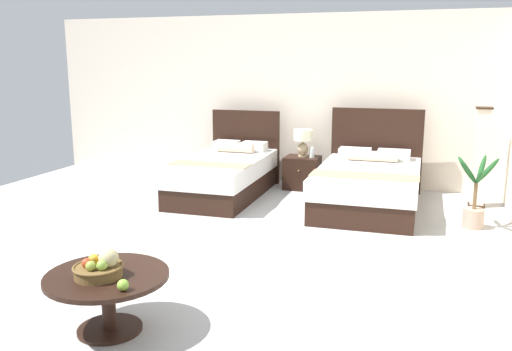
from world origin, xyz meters
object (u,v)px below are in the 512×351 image
Objects in this scene: bed_near_window at (225,174)px; nightstand at (302,173)px; vase at (312,152)px; bed_near_corner at (368,185)px; floor_lamp_corner at (480,158)px; coffee_table at (108,287)px; loose_apple at (123,285)px; fruit_bowl at (100,267)px; potted_palm at (474,203)px; table_lamp at (303,139)px.

bed_near_window is 1.27m from nightstand.
vase reaches higher than nightstand.
floor_lamp_corner is at bearing 20.98° from bed_near_corner.
coffee_table is 11.22× the size of loose_apple.
bed_near_window is 6.01× the size of fruit_bowl.
potted_palm is at bearing 57.72° from loose_apple.
bed_near_corner is (2.12, 0.00, -0.00)m from bed_near_window.
table_lamp reaches higher than vase.
table_lamp is 0.46× the size of coffee_table.
loose_apple is (0.29, -0.16, -0.03)m from fruit_bowl.
bed_near_corner is at bearing 0.14° from bed_near_window.
bed_near_window reaches higher than fruit_bowl.
bed_near_corner is at bearing -159.02° from floor_lamp_corner.
bed_near_corner reaches higher than loose_apple.
table_lamp is 2.57m from floor_lamp_corner.
table_lamp is at bearing 144.27° from bed_near_corner.
table_lamp is at bearing 87.01° from fruit_bowl.
floor_lamp_corner is (1.43, 0.55, 0.37)m from bed_near_corner.
fruit_bowl is 0.34m from loose_apple.
floor_lamp_corner reaches higher than vase.
table_lamp is 0.48× the size of potted_palm.
fruit_bowl is at bearing -94.86° from vase.
nightstand is (0.99, 0.80, -0.07)m from bed_near_window.
nightstand is at bearing -90.00° from table_lamp.
bed_near_window is at bearing 100.11° from coffee_table.
nightstand is 0.60× the size of potted_palm.
bed_near_window is 12.88× the size of vase.
bed_near_window reaches higher than potted_palm.
potted_palm is (3.45, -0.52, -0.02)m from bed_near_window.
loose_apple is at bearing -38.00° from coffee_table.
potted_palm is at bearing 53.52° from fruit_bowl.
nightstand is at bearing 87.17° from coffee_table.
bed_near_corner is at bearing -35.06° from nightstand.
vase is 2.41m from floor_lamp_corner.
nightstand is at bearing 174.48° from floor_lamp_corner.
floor_lamp_corner is at bearing 8.85° from bed_near_window.
coffee_table is (-0.24, -4.95, 0.09)m from nightstand.
potted_palm is (1.33, -0.53, -0.01)m from bed_near_corner.
loose_apple reaches higher than coffee_table.
bed_near_corner reaches higher than table_lamp.
bed_near_window is 3.49m from potted_palm.
potted_palm is (2.46, -1.34, -0.48)m from table_lamp.
coffee_table is 1.03× the size of potted_palm.
nightstand is at bearing 144.94° from bed_near_corner.
vase is at bearing 33.52° from bed_near_window.
floor_lamp_corner is at bearing 62.84° from loose_apple.
nightstand is 5.18m from loose_apple.
bed_near_window reaches higher than coffee_table.
loose_apple is (1.02, -4.37, 0.17)m from bed_near_window.
bed_near_corner is 1.47m from table_lamp.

